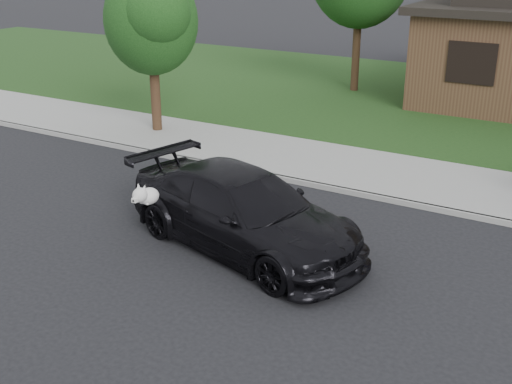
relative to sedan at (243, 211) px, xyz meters
The scene contains 6 objects.
ground 1.60m from the sedan, ahead, with size 120.00×120.00×0.00m, color black.
sidewalk 5.20m from the sedan, 73.87° to the left, with size 60.00×3.00×0.12m, color gray.
curb 3.80m from the sedan, 67.47° to the left, with size 60.00×0.12×0.12m, color gray.
lawn 13.05m from the sedan, 83.69° to the left, with size 60.00×13.00×0.13m, color #193814.
sedan is the anchor object (origin of this frame).
tree_2 8.22m from the sedan, 139.60° to the left, with size 2.73×2.60×4.59m.
Camera 1 is at (4.11, -9.05, 5.29)m, focal length 45.00 mm.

